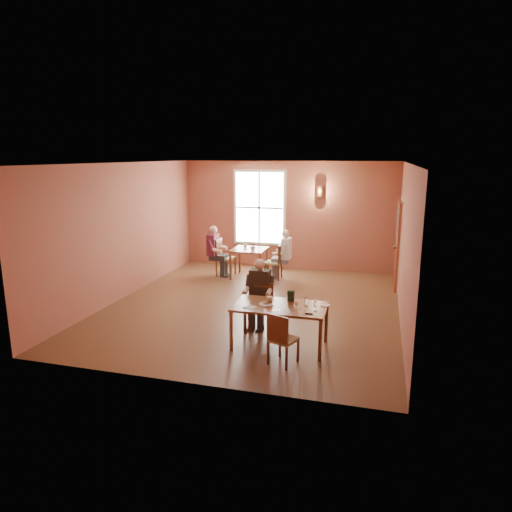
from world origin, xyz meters
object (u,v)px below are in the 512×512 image
(chair_diner_white, at_px, (273,262))
(diner_white, at_px, (275,255))
(diner_main, at_px, (261,298))
(second_table, at_px, (249,263))
(chair_empty, at_px, (283,338))
(diner_maroon, at_px, (225,252))
(chair_diner_main, at_px, (261,307))
(chair_diner_maroon, at_px, (226,257))
(main_table, at_px, (280,326))

(chair_diner_white, distance_m, diner_white, 0.17)
(diner_main, distance_m, second_table, 3.74)
(chair_empty, bearing_deg, diner_maroon, 139.20)
(chair_diner_main, xyz_separation_m, second_table, (-1.24, 3.49, -0.05))
(chair_diner_white, distance_m, chair_diner_maroon, 1.30)
(diner_main, distance_m, chair_diner_white, 3.57)
(second_table, bearing_deg, main_table, -67.18)
(chair_diner_maroon, distance_m, diner_maroon, 0.16)
(main_table, xyz_separation_m, diner_main, (-0.50, 0.62, 0.26))
(diner_main, xyz_separation_m, diner_white, (-0.56, 3.52, 0.00))
(main_table, xyz_separation_m, chair_diner_white, (-1.09, 4.14, 0.10))
(diner_white, bearing_deg, chair_empty, -165.24)
(chair_empty, height_order, chair_diner_white, chair_diner_white)
(main_table, height_order, chair_empty, chair_empty)
(chair_diner_white, relative_size, diner_white, 0.74)
(chair_empty, bearing_deg, chair_diner_maroon, 138.92)
(chair_diner_maroon, bearing_deg, second_table, 90.00)
(diner_main, relative_size, second_table, 1.44)
(diner_white, distance_m, chair_diner_maroon, 1.34)
(main_table, bearing_deg, chair_diner_white, 104.78)
(chair_diner_main, relative_size, chair_empty, 1.03)
(second_table, distance_m, diner_maroon, 0.73)
(main_table, relative_size, diner_maroon, 1.19)
(chair_diner_white, height_order, diner_maroon, diner_maroon)
(chair_diner_main, height_order, second_table, chair_diner_main)
(chair_empty, relative_size, chair_diner_white, 0.91)
(chair_diner_main, xyz_separation_m, chair_empty, (0.69, -1.27, -0.01))
(chair_empty, distance_m, diner_white, 4.93)
(second_table, bearing_deg, chair_diner_maroon, 180.00)
(chair_diner_maroon, bearing_deg, diner_white, 90.00)
(chair_diner_white, xyz_separation_m, chair_diner_maroon, (-1.30, 0.00, 0.03))
(chair_empty, relative_size, diner_white, 0.67)
(second_table, xyz_separation_m, chair_diner_maroon, (-0.65, 0.00, 0.11))
(chair_diner_white, xyz_separation_m, diner_maroon, (-1.33, 0.00, 0.19))
(chair_empty, xyz_separation_m, diner_maroon, (-2.61, 4.76, 0.23))
(main_table, distance_m, chair_diner_white, 4.28)
(diner_white, bearing_deg, main_table, -165.61)
(chair_diner_white, relative_size, chair_diner_maroon, 0.93)
(chair_empty, height_order, chair_diner_maroon, chair_diner_maroon)
(chair_diner_main, distance_m, chair_diner_white, 3.54)
(diner_main, bearing_deg, main_table, 128.88)
(main_table, relative_size, diner_white, 1.23)
(chair_empty, distance_m, second_table, 5.14)
(chair_empty, xyz_separation_m, chair_diner_maroon, (-2.58, 4.76, 0.08))
(second_table, relative_size, diner_maroon, 0.67)
(main_table, bearing_deg, chair_diner_maroon, 120.01)
(chair_diner_main, xyz_separation_m, chair_diner_maroon, (-1.89, 3.49, 0.07))
(diner_maroon, bearing_deg, main_table, 30.32)
(chair_diner_maroon, bearing_deg, diner_main, 28.25)
(main_table, distance_m, second_table, 4.49)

